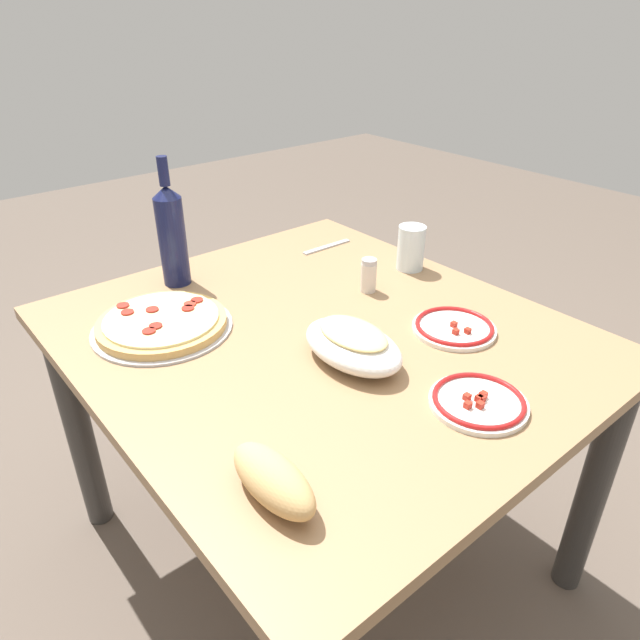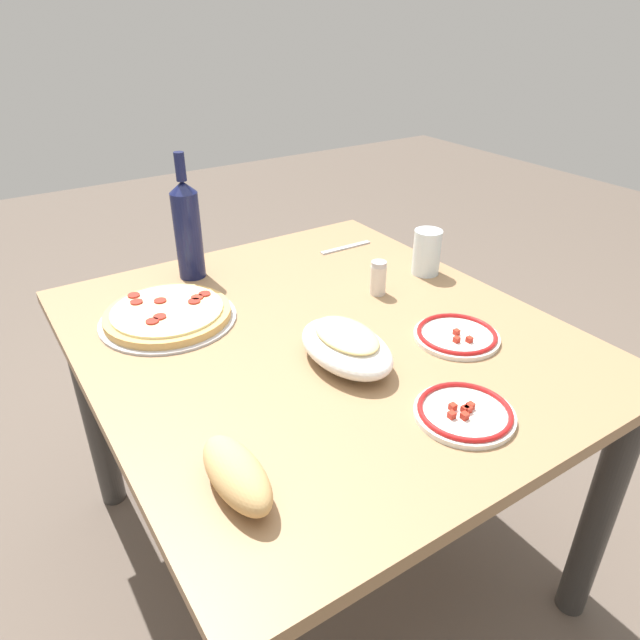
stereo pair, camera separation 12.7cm
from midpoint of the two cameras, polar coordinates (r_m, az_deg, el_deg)
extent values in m
plane|color=brown|center=(1.76, -2.23, -21.47)|extent=(8.00, 8.00, 0.00)
cube|color=#93704C|center=(1.30, -2.81, -1.81)|extent=(1.12, 0.99, 0.03)
cylinder|color=#33302D|center=(1.74, -24.78, -9.78)|extent=(0.07, 0.07, 0.68)
cylinder|color=#33302D|center=(2.05, -1.32, -0.62)|extent=(0.07, 0.07, 0.68)
cylinder|color=#33302D|center=(1.55, 23.33, -14.98)|extent=(0.07, 0.07, 0.68)
cylinder|color=#B7B7BC|center=(1.36, -17.91, -0.80)|extent=(0.31, 0.31, 0.01)
cylinder|color=tan|center=(1.36, -17.99, -0.37)|extent=(0.29, 0.29, 0.02)
cylinder|color=beige|center=(1.35, -18.06, 0.08)|extent=(0.25, 0.25, 0.01)
cylinder|color=maroon|center=(1.38, -18.83, 0.92)|extent=(0.03, 0.03, 0.00)
cylinder|color=maroon|center=(1.31, -18.66, -0.63)|extent=(0.03, 0.03, 0.00)
cylinder|color=maroon|center=(1.30, -19.30, -1.11)|extent=(0.03, 0.03, 0.00)
cylinder|color=maroon|center=(1.43, -21.37, 1.28)|extent=(0.03, 0.03, 0.00)
cylinder|color=maroon|center=(1.40, -14.66, 1.86)|extent=(0.03, 0.03, 0.00)
cylinder|color=maroon|center=(1.37, -15.57, 1.06)|extent=(0.03, 0.03, 0.00)
cylinder|color=#B22D1E|center=(1.38, -15.34, 1.46)|extent=(0.03, 0.03, 0.00)
cylinder|color=maroon|center=(1.39, -21.03, 0.66)|extent=(0.03, 0.03, 0.00)
ellipsoid|color=white|center=(1.17, 0.15, -2.67)|extent=(0.24, 0.15, 0.07)
ellipsoid|color=#AD2819|center=(1.16, 0.15, -2.16)|extent=(0.20, 0.12, 0.03)
ellipsoid|color=#EFD684|center=(1.15, 0.15, -1.39)|extent=(0.17, 0.10, 0.02)
cylinder|color=#141942|center=(1.53, -16.72, 7.38)|extent=(0.07, 0.07, 0.23)
cone|color=#141942|center=(1.49, -17.44, 11.98)|extent=(0.07, 0.07, 0.03)
cylinder|color=#141942|center=(1.47, -17.73, 13.82)|extent=(0.03, 0.03, 0.07)
cylinder|color=silver|center=(1.58, 6.71, 7.06)|extent=(0.07, 0.07, 0.12)
cylinder|color=white|center=(1.31, 10.43, -0.93)|extent=(0.19, 0.19, 0.01)
torus|color=red|center=(1.31, 10.46, -0.63)|extent=(0.17, 0.17, 0.01)
cube|color=#AD2819|center=(1.29, 11.69, -1.13)|extent=(0.01, 0.01, 0.01)
cube|color=#AD2819|center=(1.28, 10.53, -1.22)|extent=(0.01, 0.01, 0.01)
cube|color=#AD2819|center=(1.30, 10.42, -0.50)|extent=(0.01, 0.01, 0.01)
cylinder|color=white|center=(1.09, 12.15, -8.17)|extent=(0.18, 0.18, 0.01)
torus|color=red|center=(1.08, 12.20, -7.83)|extent=(0.17, 0.17, 0.01)
cube|color=#AD2819|center=(1.08, 12.21, -7.71)|extent=(0.01, 0.01, 0.01)
cube|color=#AD2819|center=(1.06, 12.27, -8.33)|extent=(0.01, 0.01, 0.01)
cube|color=#AD2819|center=(1.08, 12.47, -7.69)|extent=(0.01, 0.01, 0.01)
cube|color=#AD2819|center=(1.06, 11.08, -8.37)|extent=(0.01, 0.01, 0.01)
cube|color=#AD2819|center=(1.08, 11.07, -7.59)|extent=(0.01, 0.01, 0.01)
cube|color=#AD2819|center=(1.09, 12.66, -7.35)|extent=(0.01, 0.01, 0.01)
ellipsoid|color=tan|center=(0.89, -8.92, -15.50)|extent=(0.18, 0.08, 0.07)
cylinder|color=silver|center=(1.45, 2.33, 4.18)|extent=(0.04, 0.04, 0.07)
cylinder|color=#B7B7BC|center=(1.43, 2.36, 5.75)|extent=(0.04, 0.04, 0.01)
cube|color=#B7B7BC|center=(1.73, -1.45, 7.21)|extent=(0.02, 0.17, 0.00)
camera|label=1|loc=(0.06, -92.86, -1.61)|focal=32.36mm
camera|label=2|loc=(0.06, 87.14, 1.61)|focal=32.36mm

